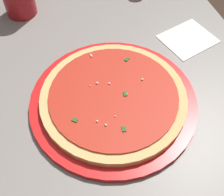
# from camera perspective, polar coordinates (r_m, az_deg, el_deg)

# --- Properties ---
(restaurant_table) EXTENTS (1.05, 0.77, 0.73)m
(restaurant_table) POSITION_cam_1_polar(r_m,az_deg,el_deg) (0.80, -0.44, -5.08)
(restaurant_table) COLOR black
(restaurant_table) RESTS_ON ground_plane
(serving_plate) EXTENTS (0.37, 0.37, 0.01)m
(serving_plate) POSITION_cam_1_polar(r_m,az_deg,el_deg) (0.66, 0.00, -0.73)
(serving_plate) COLOR red
(serving_plate) RESTS_ON restaurant_table
(pizza) EXTENTS (0.32, 0.32, 0.02)m
(pizza) POSITION_cam_1_polar(r_m,az_deg,el_deg) (0.65, -0.00, 0.09)
(pizza) COLOR #DBB26B
(pizza) RESTS_ON serving_plate
(napkin_folded_right) EXTENTS (0.14, 0.16, 0.00)m
(napkin_folded_right) POSITION_cam_1_polar(r_m,az_deg,el_deg) (0.83, 14.29, 10.89)
(napkin_folded_right) COLOR white
(napkin_folded_right) RESTS_ON restaurant_table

